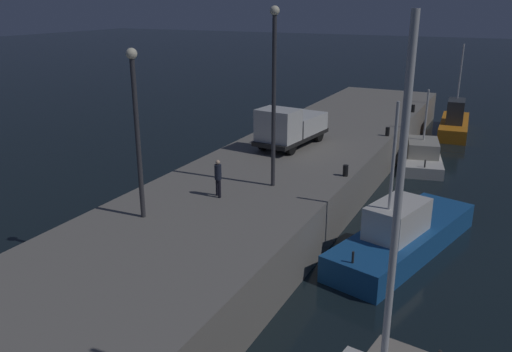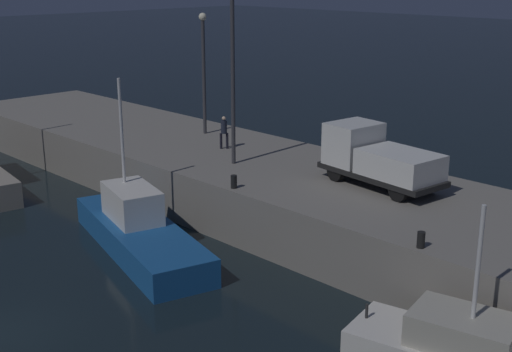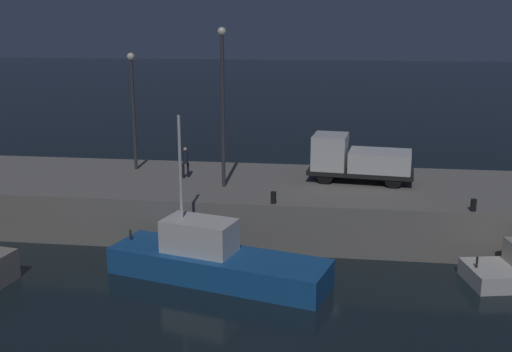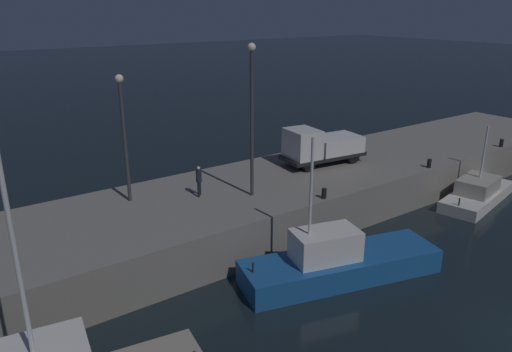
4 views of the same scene
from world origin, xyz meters
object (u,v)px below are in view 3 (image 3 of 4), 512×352
at_px(fishing_boat_white, 214,260).
at_px(lamp_post_west, 133,101).
at_px(bollard_west, 273,198).
at_px(lamp_post_east, 223,96).
at_px(bollard_central, 473,205).
at_px(utility_truck, 356,159).
at_px(dockworker, 185,160).

distance_m(fishing_boat_white, lamp_post_west, 13.04).
bearing_deg(bollard_west, lamp_post_east, 137.40).
bearing_deg(fishing_boat_white, bollard_central, 16.77).
bearing_deg(bollard_west, utility_truck, 49.58).
xyz_separation_m(dockworker, bollard_west, (5.51, -4.39, -0.71)).
bearing_deg(utility_truck, dockworker, -177.24).
height_order(lamp_post_west, dockworker, lamp_post_west).
bearing_deg(utility_truck, lamp_post_east, -163.65).
relative_size(fishing_boat_white, bollard_central, 17.82).
bearing_deg(bollard_central, fishing_boat_white, -163.23).
relative_size(lamp_post_east, bollard_west, 14.30).
distance_m(utility_truck, dockworker, 9.66).
relative_size(lamp_post_east, utility_truck, 1.41).
distance_m(lamp_post_west, lamp_post_east, 6.87).
bearing_deg(bollard_central, utility_truck, 138.10).
distance_m(fishing_boat_white, lamp_post_east, 9.15).
height_order(dockworker, bollard_west, dockworker).
xyz_separation_m(utility_truck, bollard_central, (5.40, -4.84, -0.97)).
bearing_deg(lamp_post_west, lamp_post_east, -28.42).
relative_size(lamp_post_west, lamp_post_east, 0.82).
height_order(dockworker, bollard_central, dockworker).
distance_m(fishing_boat_white, dockworker, 8.98).
distance_m(dockworker, bollard_central, 15.68).
bearing_deg(bollard_west, bollard_central, 0.05).
bearing_deg(fishing_boat_white, utility_truck, 52.62).
distance_m(dockworker, bollard_west, 7.08).
bearing_deg(bollard_central, lamp_post_west, 162.06).
bearing_deg(utility_truck, bollard_central, -41.90).
xyz_separation_m(lamp_post_east, dockworker, (-2.51, 1.63, -3.89)).
bearing_deg(dockworker, lamp_post_east, -32.92).
distance_m(fishing_boat_white, bollard_west, 4.66).
bearing_deg(lamp_post_east, fishing_boat_white, -83.56).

